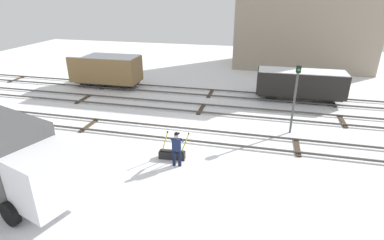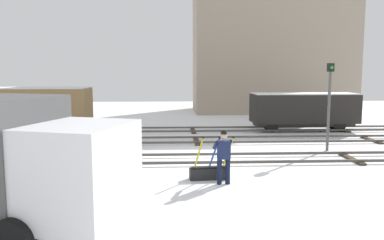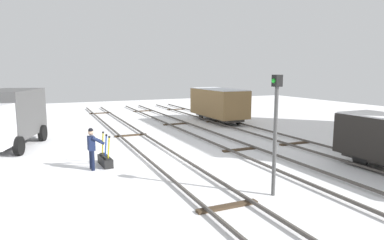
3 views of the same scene
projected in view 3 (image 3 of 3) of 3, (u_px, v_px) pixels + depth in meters
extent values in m
plane|color=white|center=(162.00, 159.00, 14.91)|extent=(60.00, 60.00, 0.00)
cube|color=#4C4742|center=(146.00, 158.00, 14.60)|extent=(44.00, 0.07, 0.10)
cube|color=#4C4742|center=(177.00, 155.00, 15.18)|extent=(44.00, 0.07, 0.10)
cube|color=#423323|center=(100.00, 113.00, 30.81)|extent=(0.24, 1.94, 0.08)
cube|color=#423323|center=(131.00, 135.00, 20.21)|extent=(0.24, 1.94, 0.08)
cube|color=#423323|center=(228.00, 206.00, 9.60)|extent=(0.24, 1.94, 0.08)
cube|color=#4C4742|center=(228.00, 149.00, 16.25)|extent=(44.00, 0.07, 0.10)
cube|color=#4C4742|center=(252.00, 146.00, 16.83)|extent=(44.00, 0.07, 0.10)
cube|color=#423323|center=(143.00, 111.00, 32.46)|extent=(0.24, 1.94, 0.08)
cube|color=#423323|center=(176.00, 124.00, 24.51)|extent=(0.24, 1.94, 0.08)
cube|color=#423323|center=(240.00, 149.00, 16.56)|extent=(0.24, 1.94, 0.08)
cube|color=#4C4742|center=(284.00, 143.00, 17.64)|extent=(44.00, 0.07, 0.10)
cube|color=#4C4742|center=(305.00, 141.00, 18.22)|extent=(44.00, 0.07, 0.10)
cube|color=#423323|center=(176.00, 109.00, 33.86)|extent=(0.24, 1.94, 0.08)
cube|color=#423323|center=(217.00, 121.00, 25.90)|extent=(0.24, 1.94, 0.08)
cube|color=#423323|center=(295.00, 143.00, 17.95)|extent=(0.24, 1.94, 0.08)
cube|color=black|center=(105.00, 161.00, 13.89)|extent=(1.27, 0.46, 0.36)
cube|color=black|center=(105.00, 156.00, 13.86)|extent=(1.13, 0.29, 0.06)
cylinder|color=yellow|center=(103.00, 144.00, 14.07)|extent=(0.34, 0.08, 1.03)
sphere|color=black|center=(103.00, 132.00, 13.87)|extent=(0.09, 0.09, 0.09)
cylinder|color=#1E47B7|center=(106.00, 146.00, 13.64)|extent=(0.41, 0.09, 1.01)
sphere|color=black|center=(106.00, 135.00, 13.41)|extent=(0.09, 0.09, 0.09)
cylinder|color=yellow|center=(109.00, 148.00, 13.24)|extent=(0.39, 0.09, 1.01)
sphere|color=black|center=(109.00, 137.00, 13.02)|extent=(0.09, 0.09, 0.09)
cylinder|color=#111831|center=(91.00, 159.00, 13.37)|extent=(0.15, 0.15, 0.80)
cylinder|color=#111831|center=(93.00, 161.00, 13.15)|extent=(0.15, 0.15, 0.80)
cube|color=#192347|center=(91.00, 143.00, 13.16)|extent=(0.40, 0.27, 0.56)
sphere|color=tan|center=(91.00, 133.00, 13.10)|extent=(0.22, 0.22, 0.22)
sphere|color=black|center=(91.00, 130.00, 13.08)|extent=(0.19, 0.19, 0.19)
cylinder|color=#192347|center=(96.00, 139.00, 13.44)|extent=(0.15, 0.52, 0.36)
cylinder|color=#192347|center=(98.00, 141.00, 13.07)|extent=(0.15, 0.51, 0.38)
cube|color=#4C4C4C|center=(11.00, 113.00, 17.30)|extent=(4.59, 3.35, 2.40)
cylinder|color=black|center=(19.00, 146.00, 15.48)|extent=(0.93, 0.51, 0.90)
cylinder|color=black|center=(1.00, 134.00, 18.50)|extent=(0.93, 0.51, 0.90)
cylinder|color=black|center=(43.00, 133.00, 18.73)|extent=(0.93, 0.51, 0.90)
cylinder|color=#4C4C4C|center=(275.00, 142.00, 10.32)|extent=(0.12, 0.12, 3.44)
cube|color=black|center=(277.00, 81.00, 10.05)|extent=(0.24, 0.24, 0.36)
sphere|color=green|center=(274.00, 81.00, 9.99)|extent=(0.14, 0.14, 0.14)
cylinder|color=black|center=(360.00, 159.00, 13.61)|extent=(0.70, 0.10, 0.70)
cylinder|color=black|center=(378.00, 156.00, 14.05)|extent=(0.70, 0.10, 0.70)
cube|color=#2D2B28|center=(218.00, 117.00, 25.73)|extent=(5.24, 1.40, 0.20)
cube|color=olive|center=(219.00, 103.00, 25.56)|extent=(5.52, 2.32, 2.01)
cube|color=silver|center=(219.00, 89.00, 25.41)|extent=(5.41, 2.22, 0.06)
cylinder|color=black|center=(201.00, 115.00, 27.09)|extent=(0.70, 0.11, 0.70)
cylinder|color=black|center=(215.00, 114.00, 27.60)|extent=(0.70, 0.11, 0.70)
cylinder|color=black|center=(223.00, 121.00, 23.87)|extent=(0.70, 0.11, 0.70)
cylinder|color=black|center=(238.00, 120.00, 24.38)|extent=(0.70, 0.11, 0.70)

